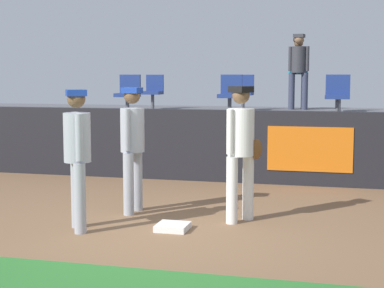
{
  "coord_description": "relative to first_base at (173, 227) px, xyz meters",
  "views": [
    {
      "loc": [
        2.3,
        -7.13,
        1.97
      ],
      "look_at": [
        0.17,
        1.15,
        1.0
      ],
      "focal_mm": 56.65,
      "sensor_mm": 36.0,
      "label": 1
    }
  ],
  "objects": [
    {
      "name": "ground_plane",
      "position": [
        -0.17,
        -0.15,
        -0.04
      ],
      "size": [
        60.0,
        60.0,
        0.0
      ],
      "primitive_type": "plane",
      "color": "brown"
    },
    {
      "name": "first_base",
      "position": [
        0.0,
        0.0,
        0.0
      ],
      "size": [
        0.4,
        0.4,
        0.08
      ],
      "primitive_type": "cube",
      "color": "white",
      "rests_on": "ground_plane"
    },
    {
      "name": "player_fielder_home",
      "position": [
        0.76,
        0.68,
        1.02
      ],
      "size": [
        0.54,
        0.48,
        1.83
      ],
      "rotation": [
        0.0,
        0.0,
        -2.12
      ],
      "color": "white",
      "rests_on": "ground_plane"
    },
    {
      "name": "player_runner_visitor",
      "position": [
        -0.83,
        0.81,
        1.0
      ],
      "size": [
        0.36,
        0.5,
        1.8
      ],
      "rotation": [
        0.0,
        0.0,
        -1.62
      ],
      "color": "#9EA3AD",
      "rests_on": "ground_plane"
    },
    {
      "name": "player_coach_visitor",
      "position": [
        -1.16,
        -0.31,
        1.0
      ],
      "size": [
        0.47,
        0.47,
        1.8
      ],
      "rotation": [
        0.0,
        0.0,
        -1.02
      ],
      "color": "#9EA3AD",
      "rests_on": "ground_plane"
    },
    {
      "name": "field_wall",
      "position": [
        -0.17,
        3.69,
        0.63
      ],
      "size": [
        18.0,
        0.26,
        1.33
      ],
      "color": "black",
      "rests_on": "ground_plane"
    },
    {
      "name": "bleacher_platform",
      "position": [
        -0.17,
        6.26,
        0.53
      ],
      "size": [
        18.0,
        4.8,
        1.15
      ],
      "primitive_type": "cube",
      "color": "#59595E",
      "rests_on": "ground_plane"
    },
    {
      "name": "seat_front_left",
      "position": [
        -2.48,
        5.13,
        1.58
      ],
      "size": [
        0.47,
        0.44,
        0.84
      ],
      "color": "#4C4C51",
      "rests_on": "bleacher_platform"
    },
    {
      "name": "seat_back_right",
      "position": [
        1.95,
        6.93,
        1.58
      ],
      "size": [
        0.45,
        0.44,
        0.84
      ],
      "color": "#4C4C51",
      "rests_on": "bleacher_platform"
    },
    {
      "name": "seat_front_center",
      "position": [
        -0.23,
        5.13,
        1.58
      ],
      "size": [
        0.45,
        0.44,
        0.84
      ],
      "color": "#4C4C51",
      "rests_on": "bleacher_platform"
    },
    {
      "name": "seat_front_right",
      "position": [
        1.94,
        5.13,
        1.58
      ],
      "size": [
        0.48,
        0.44,
        0.84
      ],
      "color": "#4C4C51",
      "rests_on": "bleacher_platform"
    },
    {
      "name": "seat_back_center",
      "position": [
        -0.26,
        6.93,
        1.58
      ],
      "size": [
        0.46,
        0.44,
        0.84
      ],
      "color": "#4C4C51",
      "rests_on": "bleacher_platform"
    },
    {
      "name": "seat_back_left",
      "position": [
        -2.5,
        6.93,
        1.58
      ],
      "size": [
        0.44,
        0.44,
        0.84
      ],
      "color": "#4C4C51",
      "rests_on": "bleacher_platform"
    },
    {
      "name": "spectator_hooded",
      "position": [
        0.95,
        7.74,
        2.1
      ],
      "size": [
        0.48,
        0.34,
        1.72
      ],
      "rotation": [
        0.0,
        0.0,
        3.11
      ],
      "color": "#33384C",
      "rests_on": "bleacher_platform"
    },
    {
      "name": "spectator_capped",
      "position": [
        0.97,
        7.52,
        2.15
      ],
      "size": [
        0.5,
        0.39,
        1.8
      ],
      "rotation": [
        0.0,
        0.0,
        2.98
      ],
      "color": "#33384C",
      "rests_on": "bleacher_platform"
    }
  ]
}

